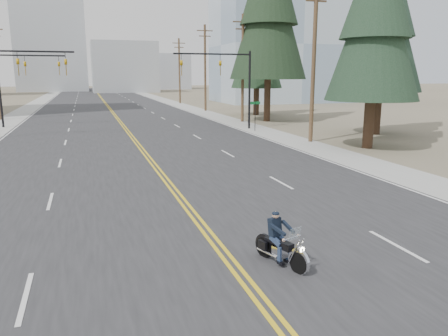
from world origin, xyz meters
name	(u,v)px	position (x,y,z in m)	size (l,w,h in m)	color
road	(107,105)	(0.00, 70.00, 0.01)	(20.00, 200.00, 0.01)	#303033
sidewalk_left	(32,106)	(-11.50, 70.00, 0.01)	(3.00, 200.00, 0.01)	#A5A5A0
sidewalk_right	(175,103)	(11.50, 70.00, 0.01)	(3.00, 200.00, 0.01)	#A5A5A0
traffic_mast_left	(8,75)	(-8.98, 32.00, 4.94)	(7.10, 0.26, 7.00)	black
traffic_mast_right	(228,75)	(8.98, 32.00, 4.94)	(7.10, 0.26, 7.00)	black
traffic_mast_far	(18,75)	(-9.31, 40.00, 4.87)	(6.10, 0.26, 7.00)	black
street_sign	(255,111)	(10.80, 30.00, 1.80)	(0.90, 0.06, 2.62)	black
utility_pole_b	(314,60)	(12.50, 23.00, 5.98)	(2.20, 0.30, 11.50)	brown
utility_pole_c	(243,67)	(12.50, 38.00, 5.73)	(2.20, 0.30, 11.00)	brown
utility_pole_d	(205,67)	(12.50, 53.00, 5.98)	(2.20, 0.30, 11.50)	brown
utility_pole_e	(179,70)	(12.50, 70.00, 5.73)	(2.20, 0.30, 11.00)	brown
glass_building	(283,46)	(32.00, 70.00, 10.00)	(24.00, 16.00, 20.00)	#9EB5CC
haze_bldg_b	(124,67)	(8.00, 125.00, 7.00)	(18.00, 14.00, 14.00)	#ADB2B7
haze_bldg_c	(247,60)	(40.00, 110.00, 9.00)	(16.00, 12.00, 18.00)	#B7BCC6
haze_bldg_d	(52,47)	(-12.00, 140.00, 13.00)	(20.00, 15.00, 26.00)	#ADB2B7
haze_bldg_e	(167,72)	(25.00, 150.00, 6.00)	(14.00, 14.00, 12.00)	#B7BCC6
motorcyclist	(281,240)	(1.23, 3.88, 0.71)	(0.78, 1.81, 1.41)	black
conifer_near	(377,5)	(14.88, 19.35, 9.31)	(6.12, 6.12, 16.21)	#382619
conifer_mid	(384,7)	(19.85, 25.21, 10.18)	(6.65, 6.65, 17.74)	#382619
conifer_far	(257,35)	(16.85, 44.96, 9.58)	(6.24, 6.24, 16.71)	#382619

